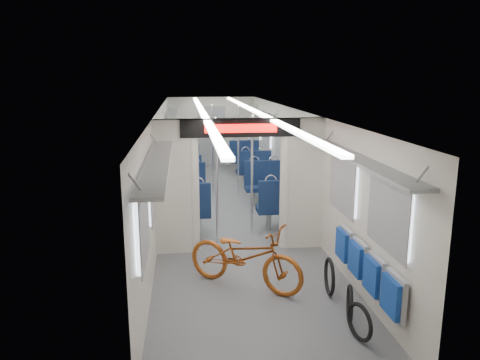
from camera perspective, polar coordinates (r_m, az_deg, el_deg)
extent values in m
plane|color=#515456|center=(10.26, -1.34, -4.38)|extent=(12.00, 12.00, 0.00)
cube|color=beige|center=(9.95, -9.71, 1.73)|extent=(0.02, 12.00, 2.30)
cube|color=beige|center=(10.22, 6.75, 2.11)|extent=(0.02, 12.00, 2.30)
cube|color=beige|center=(15.90, -3.46, 5.93)|extent=(2.90, 0.02, 2.30)
cube|color=beige|center=(4.30, 6.54, -12.96)|extent=(2.90, 0.02, 2.30)
cube|color=silver|center=(9.84, -1.41, 8.54)|extent=(2.90, 12.00, 0.02)
cube|color=white|center=(9.80, -4.64, 8.32)|extent=(0.12, 11.40, 0.04)
cube|color=white|center=(9.91, 1.79, 8.40)|extent=(0.12, 11.40, 0.04)
cube|color=beige|center=(8.02, -8.01, -1.94)|extent=(0.65, 0.18, 2.00)
cube|color=beige|center=(8.28, 7.75, -1.47)|extent=(0.65, 0.18, 2.00)
cube|color=beige|center=(7.87, 0.00, 6.42)|extent=(2.90, 0.18, 0.30)
cylinder|color=beige|center=(8.02, -5.69, -1.88)|extent=(0.20, 0.20, 2.00)
cylinder|color=beige|center=(8.21, 5.55, -1.54)|extent=(0.20, 0.20, 2.00)
cube|color=black|center=(7.76, 0.09, 6.34)|extent=(2.00, 0.03, 0.30)
cube|color=#FF0C07|center=(7.74, 0.12, 6.32)|extent=(1.20, 0.02, 0.14)
cube|color=white|center=(5.24, -11.90, -5.44)|extent=(0.04, 1.00, 0.75)
cube|color=white|center=(5.73, 17.78, -4.23)|extent=(0.04, 1.00, 0.75)
cube|color=white|center=(6.78, -10.78, -1.26)|extent=(0.04, 1.00, 0.75)
cube|color=white|center=(7.16, 12.53, -0.60)|extent=(0.04, 1.00, 0.75)
cube|color=white|center=(9.42, -9.73, 2.66)|extent=(0.04, 1.00, 0.75)
cube|color=white|center=(9.69, 7.30, 3.03)|extent=(0.04, 1.00, 0.75)
cube|color=white|center=(11.29, -9.28, 4.32)|extent=(0.04, 1.00, 0.75)
cube|color=white|center=(11.52, 5.01, 4.60)|extent=(0.04, 1.00, 0.75)
cube|color=white|center=(13.17, -8.96, 5.50)|extent=(0.04, 1.00, 0.75)
cube|color=white|center=(13.37, 3.35, 5.74)|extent=(0.04, 1.00, 0.75)
cube|color=white|center=(14.96, -8.73, 6.35)|extent=(0.04, 1.00, 0.75)
cube|color=white|center=(15.14, 2.14, 6.56)|extent=(0.04, 1.00, 0.75)
cube|color=gray|center=(5.87, -10.04, 2.12)|extent=(0.30, 3.60, 0.04)
cube|color=gray|center=(6.26, 13.87, 2.60)|extent=(0.30, 3.60, 0.04)
cube|color=gray|center=(11.82, -8.53, 7.40)|extent=(0.30, 7.60, 0.04)
cube|color=gray|center=(12.02, 3.77, 7.59)|extent=(0.30, 7.60, 0.04)
cube|color=gray|center=(15.86, -3.44, 5.37)|extent=(0.90, 0.05, 2.00)
imported|color=#974816|center=(6.78, 0.60, -9.24)|extent=(1.84, 1.56, 0.95)
cube|color=gray|center=(5.68, 18.45, -13.29)|extent=(0.06, 0.45, 0.50)
cube|color=navy|center=(5.66, 17.88, -13.37)|extent=(0.06, 0.41, 0.43)
cube|color=gray|center=(6.13, 16.25, -11.16)|extent=(0.06, 0.45, 0.50)
cube|color=navy|center=(6.11, 15.72, -11.21)|extent=(0.06, 0.41, 0.43)
cube|color=gray|center=(6.60, 14.38, -9.30)|extent=(0.06, 0.45, 0.50)
cube|color=navy|center=(6.58, 13.89, -9.35)|extent=(0.06, 0.41, 0.43)
cube|color=gray|center=(7.08, 12.78, -7.69)|extent=(0.06, 0.45, 0.50)
cube|color=navy|center=(7.06, 12.32, -7.73)|extent=(0.06, 0.41, 0.43)
torus|color=black|center=(5.80, 14.35, -16.64)|extent=(0.17, 0.46, 0.46)
torus|color=black|center=(6.15, 13.22, -14.67)|extent=(0.18, 0.48, 0.48)
torus|color=black|center=(6.76, 10.84, -11.68)|extent=(0.10, 0.54, 0.54)
cube|color=#0D1C3C|center=(9.10, -5.11, -4.03)|extent=(0.48, 0.45, 0.10)
cylinder|color=gray|center=(9.16, -5.08, -5.38)|extent=(0.10, 0.10, 0.35)
cube|color=#0D1C3C|center=(8.83, -5.12, -2.24)|extent=(0.48, 0.08, 0.58)
torus|color=silver|center=(8.76, -5.15, -0.40)|extent=(0.24, 0.03, 0.24)
cube|color=#0D1C3C|center=(10.84, -5.42, -1.31)|extent=(0.48, 0.45, 0.10)
cylinder|color=gray|center=(10.89, -5.40, -2.46)|extent=(0.10, 0.10, 0.35)
cube|color=#0D1C3C|center=(10.94, -5.49, 0.65)|extent=(0.48, 0.08, 0.58)
torus|color=silver|center=(10.88, -5.52, 2.16)|extent=(0.24, 0.03, 0.24)
cube|color=#0D1C3C|center=(9.10, -8.08, -4.11)|extent=(0.48, 0.45, 0.10)
cylinder|color=gray|center=(9.16, -8.04, -5.46)|extent=(0.10, 0.10, 0.35)
cube|color=#0D1C3C|center=(8.83, -8.17, -2.32)|extent=(0.48, 0.08, 0.58)
torus|color=silver|center=(8.76, -8.23, -0.48)|extent=(0.24, 0.03, 0.24)
cube|color=#0D1C3C|center=(10.84, -7.91, -1.38)|extent=(0.48, 0.45, 0.10)
cylinder|color=gray|center=(10.89, -7.87, -2.52)|extent=(0.10, 0.10, 0.35)
cube|color=#0D1C3C|center=(10.94, -7.95, 0.59)|extent=(0.48, 0.08, 0.58)
torus|color=silver|center=(10.88, -7.99, 2.09)|extent=(0.24, 0.03, 0.24)
cube|color=#0D1C3C|center=(9.31, 3.53, -3.61)|extent=(0.47, 0.44, 0.10)
cylinder|color=gray|center=(9.38, 3.51, -4.93)|extent=(0.10, 0.10, 0.35)
cube|color=#0D1C3C|center=(9.05, 3.76, -1.87)|extent=(0.47, 0.08, 0.58)
torus|color=silver|center=(8.98, 3.79, -0.08)|extent=(0.24, 0.03, 0.24)
cube|color=#0D1C3C|center=(11.01, 1.87, -1.03)|extent=(0.47, 0.44, 0.10)
cylinder|color=gray|center=(11.07, 1.86, -2.17)|extent=(0.10, 0.10, 0.35)
cube|color=#0D1C3C|center=(11.11, 1.74, 0.88)|extent=(0.47, 0.08, 0.58)
torus|color=silver|center=(11.05, 1.75, 2.34)|extent=(0.24, 0.03, 0.24)
cube|color=#0D1C3C|center=(9.41, 6.35, -3.50)|extent=(0.47, 0.44, 0.10)
cylinder|color=gray|center=(9.47, 6.32, -4.81)|extent=(0.10, 0.10, 0.35)
cube|color=#0D1C3C|center=(9.15, 6.66, -1.77)|extent=(0.47, 0.08, 0.58)
torus|color=silver|center=(9.08, 6.70, -0.01)|extent=(0.24, 0.03, 0.24)
cube|color=#0D1C3C|center=(11.09, 4.27, -0.96)|extent=(0.47, 0.44, 0.10)
cylinder|color=gray|center=(11.15, 4.25, -2.09)|extent=(0.10, 0.10, 0.35)
cube|color=#0D1C3C|center=(11.19, 4.12, 0.94)|extent=(0.47, 0.08, 0.58)
torus|color=silver|center=(11.13, 4.15, 2.39)|extent=(0.24, 0.03, 0.24)
cube|color=#0D1C3C|center=(12.60, -5.65, 0.66)|extent=(0.42, 0.39, 0.10)
cylinder|color=gray|center=(12.65, -5.62, -0.34)|extent=(0.10, 0.10, 0.35)
cube|color=#0D1C3C|center=(12.38, -5.66, 1.88)|extent=(0.42, 0.07, 0.51)
torus|color=silver|center=(12.34, -5.69, 3.04)|extent=(0.21, 0.03, 0.21)
cube|color=#0D1C3C|center=(14.14, -5.80, 1.97)|extent=(0.42, 0.39, 0.10)
cylinder|color=gray|center=(14.18, -5.78, 1.08)|extent=(0.10, 0.10, 0.35)
cube|color=#0D1C3C|center=(14.24, -5.84, 3.29)|extent=(0.42, 0.07, 0.51)
torus|color=silver|center=(14.20, -5.86, 4.30)|extent=(0.21, 0.03, 0.21)
cube|color=#0D1C3C|center=(12.60, -7.78, 0.60)|extent=(0.42, 0.39, 0.10)
cylinder|color=gray|center=(12.65, -7.75, -0.39)|extent=(0.10, 0.10, 0.35)
cube|color=#0D1C3C|center=(12.38, -7.83, 1.83)|extent=(0.42, 0.07, 0.51)
torus|color=silver|center=(12.34, -7.87, 2.99)|extent=(0.21, 0.03, 0.21)
cube|color=#0D1C3C|center=(14.14, -7.70, 1.92)|extent=(0.42, 0.39, 0.10)
cylinder|color=gray|center=(14.18, -7.67, 1.03)|extent=(0.10, 0.10, 0.35)
cube|color=#0D1C3C|center=(14.24, -7.73, 3.24)|extent=(0.42, 0.07, 0.51)
torus|color=silver|center=(14.20, -7.76, 4.25)|extent=(0.21, 0.03, 0.21)
cube|color=#0D1C3C|center=(12.88, 0.57, 0.99)|extent=(0.46, 0.43, 0.10)
cylinder|color=gray|center=(12.93, 0.57, 0.01)|extent=(0.10, 0.10, 0.35)
cube|color=#0D1C3C|center=(12.65, 0.67, 2.30)|extent=(0.46, 0.08, 0.56)
torus|color=silver|center=(12.60, 0.68, 3.56)|extent=(0.23, 0.03, 0.23)
cube|color=#0D1C3C|center=(14.58, -0.31, 2.36)|extent=(0.46, 0.43, 0.10)
cylinder|color=gray|center=(14.62, -0.31, 1.49)|extent=(0.10, 0.10, 0.35)
cube|color=#0D1C3C|center=(14.69, -0.39, 3.75)|extent=(0.46, 0.08, 0.56)
torus|color=silver|center=(14.65, -0.39, 4.84)|extent=(0.23, 0.03, 0.23)
cube|color=#0D1C3C|center=(12.95, 2.63, 1.04)|extent=(0.46, 0.43, 0.10)
cylinder|color=gray|center=(13.00, 2.62, 0.07)|extent=(0.10, 0.10, 0.35)
cube|color=#0D1C3C|center=(12.72, 2.77, 2.34)|extent=(0.46, 0.08, 0.56)
torus|color=silver|center=(12.67, 2.79, 3.59)|extent=(0.23, 0.03, 0.23)
cube|color=#0D1C3C|center=(14.64, 1.52, 2.40)|extent=(0.46, 0.43, 0.10)
cylinder|color=gray|center=(14.68, 1.51, 1.53)|extent=(0.10, 0.10, 0.35)
cube|color=#0D1C3C|center=(14.75, 1.43, 3.78)|extent=(0.46, 0.08, 0.56)
torus|color=silver|center=(14.71, 1.43, 4.87)|extent=(0.23, 0.03, 0.23)
cylinder|color=silver|center=(8.30, -2.84, -0.27)|extent=(0.04, 0.04, 2.30)
cylinder|color=silver|center=(8.85, 1.46, 0.55)|extent=(0.05, 0.05, 2.30)
cylinder|color=silver|center=(11.91, -3.35, 3.67)|extent=(0.04, 0.04, 2.30)
cylinder|color=silver|center=(11.72, -0.21, 3.55)|extent=(0.04, 0.04, 2.30)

